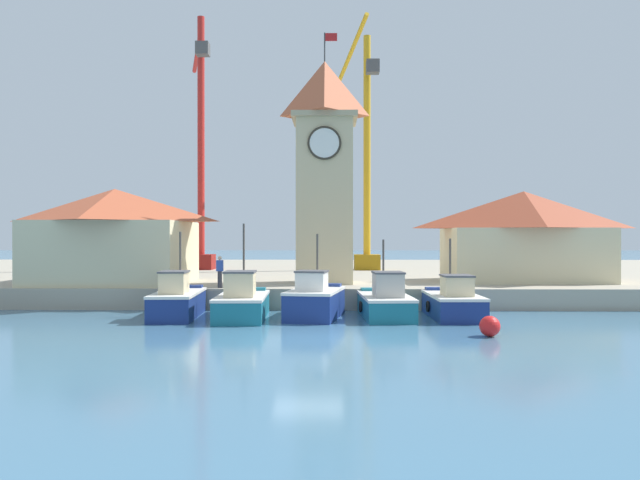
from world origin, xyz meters
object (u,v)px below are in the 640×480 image
at_px(warehouse_left, 115,235).
at_px(fishing_boat_left_outer, 242,303).
at_px(dock_worker_near_tower, 220,271).
at_px(fishing_boat_center, 453,303).
at_px(warehouse_right, 524,235).
at_px(mooring_buoy, 490,326).
at_px(fishing_boat_far_left, 177,301).
at_px(port_crane_far, 366,175).
at_px(clock_tower, 325,165).
at_px(fishing_boat_left_inner, 315,301).
at_px(fishing_boat_mid_left, 385,302).
at_px(port_crane_near, 201,172).

bearing_deg(warehouse_left, fishing_boat_left_outer, -40.26).
bearing_deg(warehouse_left, dock_worker_near_tower, -25.99).
distance_m(fishing_boat_center, warehouse_right, 10.62).
relative_size(mooring_buoy, dock_worker_near_tower, 0.47).
height_order(fishing_boat_far_left, dock_worker_near_tower, fishing_boat_far_left).
xyz_separation_m(port_crane_far, mooring_buoy, (3.07, -26.65, -8.25)).
bearing_deg(port_crane_far, warehouse_right, -56.64).
height_order(fishing_boat_center, warehouse_left, warehouse_left).
height_order(fishing_boat_far_left, fishing_boat_left_outer, fishing_boat_left_outer).
bearing_deg(clock_tower, mooring_buoy, -62.95).
xyz_separation_m(clock_tower, dock_worker_near_tower, (-5.30, -3.47, -5.80)).
xyz_separation_m(fishing_boat_center, clock_tower, (-5.88, 6.77, 7.03)).
relative_size(fishing_boat_far_left, warehouse_right, 0.56).
xyz_separation_m(fishing_boat_left_inner, fishing_boat_mid_left, (3.21, 0.28, -0.09)).
xyz_separation_m(fishing_boat_far_left, dock_worker_near_tower, (1.34, 3.34, 1.17)).
bearing_deg(fishing_boat_left_inner, fishing_boat_left_outer, -175.80).
bearing_deg(mooring_buoy, port_crane_far, 96.57).
height_order(port_crane_far, dock_worker_near_tower, port_crane_far).
relative_size(fishing_boat_mid_left, warehouse_right, 0.57).
relative_size(port_crane_near, port_crane_far, 0.99).
distance_m(fishing_boat_left_inner, warehouse_right, 15.06).
relative_size(fishing_boat_center, port_crane_near, 0.24).
bearing_deg(mooring_buoy, port_crane_near, 121.31).
bearing_deg(fishing_boat_left_outer, dock_worker_near_tower, 114.04).
bearing_deg(fishing_boat_left_outer, warehouse_right, 30.00).
bearing_deg(fishing_boat_far_left, mooring_buoy, -22.45).
xyz_separation_m(fishing_boat_left_outer, mooring_buoy, (9.81, -4.89, -0.34)).
height_order(fishing_boat_far_left, warehouse_left, warehouse_left).
distance_m(fishing_boat_left_inner, fishing_boat_center, 6.26).
height_order(port_crane_near, mooring_buoy, port_crane_near).
bearing_deg(fishing_boat_left_inner, fishing_boat_far_left, 178.44).
relative_size(clock_tower, dock_worker_near_tower, 8.69).
relative_size(port_crane_far, mooring_buoy, 26.60).
bearing_deg(warehouse_left, mooring_buoy, -33.28).
bearing_deg(warehouse_right, warehouse_left, -175.34).
bearing_deg(fishing_boat_mid_left, dock_worker_near_tower, 158.35).
height_order(warehouse_left, dock_worker_near_tower, warehouse_left).
xyz_separation_m(port_crane_near, port_crane_far, (13.14, 0.01, -0.24)).
bearing_deg(mooring_buoy, fishing_boat_center, 93.19).
relative_size(fishing_boat_left_inner, warehouse_left, 0.55).
distance_m(fishing_boat_far_left, clock_tower, 11.79).
relative_size(warehouse_left, port_crane_far, 0.41).
bearing_deg(fishing_boat_left_inner, dock_worker_near_tower, 144.58).
height_order(fishing_boat_left_outer, fishing_boat_center, fishing_boat_left_outer).
bearing_deg(port_crane_near, fishing_boat_center, -53.25).
distance_m(fishing_boat_center, warehouse_left, 19.07).
bearing_deg(fishing_boat_left_inner, mooring_buoy, -38.03).
bearing_deg(fishing_boat_center, fishing_boat_left_outer, -177.32).
relative_size(fishing_boat_center, port_crane_far, 0.24).
bearing_deg(fishing_boat_left_inner, clock_tower, 86.93).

